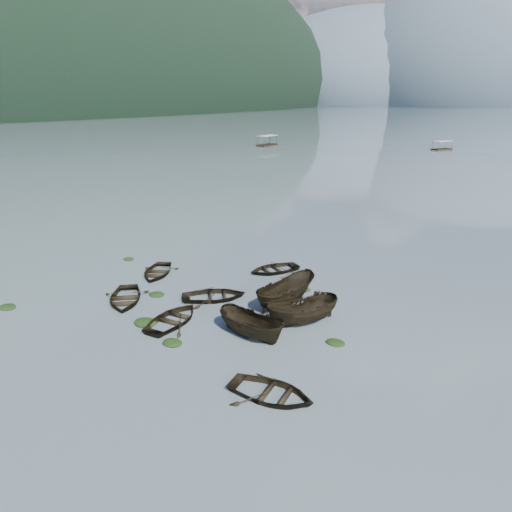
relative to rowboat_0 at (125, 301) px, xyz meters
The scene contains 22 objects.
ground_plane 7.80m from the rowboat_0, 43.28° to the right, with size 2400.00×2400.00×0.00m, color slate.
haze_mtn_a 930.09m from the rowboat_0, 105.87° to the left, with size 520.00×520.00×280.00m, color #475666.
haze_mtn_b 896.30m from the rowboat_0, 93.47° to the left, with size 520.00×520.00×340.00m, color #475666.
rowboat_0 is the anchor object (origin of this frame).
rowboat_1 5.59m from the rowboat_0, 33.74° to the left, with size 2.87×4.02×0.83m, color black.
rowboat_2 9.16m from the rowboat_0, ahead, with size 1.61×4.29×1.66m, color black.
rowboat_3 4.53m from the rowboat_0, ahead, with size 2.87×4.01×0.83m, color black.
rowboat_4 13.13m from the rowboat_0, 17.70° to the right, with size 2.74×3.84×0.80m, color black.
rowboat_5 11.28m from the rowboat_0, 14.46° to the left, with size 1.73×4.59×1.77m, color black.
rowboat_6 4.78m from the rowboat_0, 107.00° to the left, with size 2.73×3.82×0.79m, color black.
rowboat_7 10.90m from the rowboat_0, 58.53° to the left, with size 2.74×3.84×0.80m, color black.
rowboat_8 10.07m from the rowboat_0, 27.82° to the left, with size 1.84×4.89×1.89m, color black.
weed_clump_0 6.98m from the rowboat_0, 142.53° to the right, with size 1.10×0.90×0.24m, color black.
weed_clump_1 6.50m from the rowboat_0, 23.64° to the right, with size 1.10×0.88×0.24m, color black.
weed_clump_2 3.59m from the rowboat_0, 27.03° to the right, with size 1.37×1.09×0.30m, color black.
weed_clump_3 9.92m from the rowboat_0, ahead, with size 0.81×0.68×0.18m, color black.
weed_clump_4 13.42m from the rowboat_0, ahead, with size 1.01×0.80×0.21m, color black.
weed_clump_5 8.07m from the rowboat_0, 133.10° to the left, with size 0.91×0.74×0.19m, color black.
weed_clump_6 2.03m from the rowboat_0, 58.11° to the left, with size 1.07×0.89×0.22m, color black.
weed_clump_7 11.46m from the rowboat_0, 38.82° to the left, with size 1.14×0.91×0.25m, color black.
pontoon_left 99.85m from the rowboat_0, 113.30° to the left, with size 2.76×6.63×2.54m, color black, non-canonical shape.
pontoon_centre 104.13m from the rowboat_0, 88.42° to the left, with size 2.22×5.33×2.04m, color black, non-canonical shape.
Camera 1 is at (14.43, -13.23, 12.09)m, focal length 32.00 mm.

